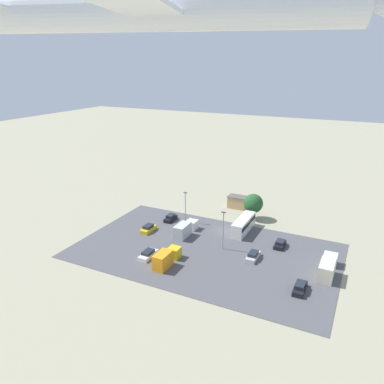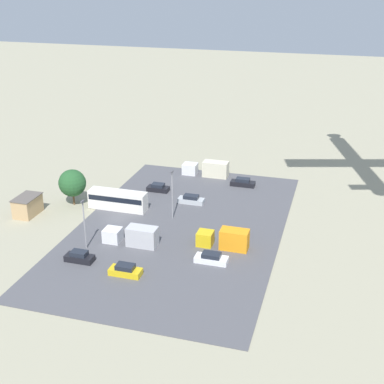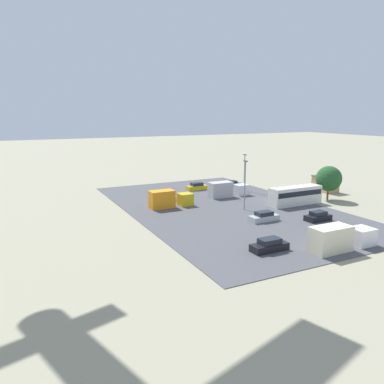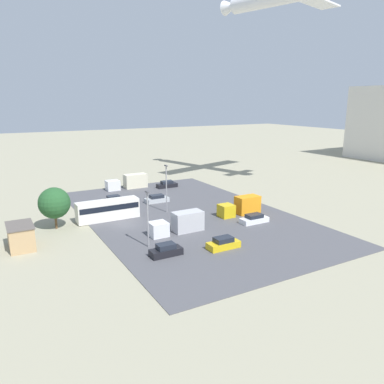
{
  "view_description": "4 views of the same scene",
  "coord_description": "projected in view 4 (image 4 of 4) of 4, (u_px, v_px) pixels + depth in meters",
  "views": [
    {
      "loc": [
        -28.33,
        74.74,
        37.08
      ],
      "look_at": [
        -4.98,
        27.28,
        18.83
      ],
      "focal_mm": 35.0,
      "sensor_mm": 36.0,
      "label": 1
    },
    {
      "loc": [
        73.65,
        34.44,
        38.7
      ],
      "look_at": [
        2.02,
        13.56,
        7.45
      ],
      "focal_mm": 50.0,
      "sensor_mm": 36.0,
      "label": 2
    },
    {
      "loc": [
        -54.31,
        44.38,
        16.17
      ],
      "look_at": [
        4.4,
        14.95,
        2.35
      ],
      "focal_mm": 35.0,
      "sensor_mm": 36.0,
      "label": 3
    },
    {
      "loc": [
        54.57,
        -18.47,
        19.29
      ],
      "look_at": [
        3.93,
        9.93,
        5.08
      ],
      "focal_mm": 35.0,
      "sensor_mm": 36.0,
      "label": 4
    }
  ],
  "objects": [
    {
      "name": "parked_truck_2",
      "position": [
        180.0,
        223.0,
        55.9
      ],
      "size": [
        2.39,
        8.41,
        2.97
      ],
      "rotation": [
        0.0,
        0.0,
        3.14
      ],
      "color": "silver",
      "rests_on": "ground"
    },
    {
      "name": "parked_car_4",
      "position": [
        167.0,
        185.0,
        85.0
      ],
      "size": [
        1.85,
        4.67,
        1.54
      ],
      "color": "black",
      "rests_on": "ground"
    },
    {
      "name": "light_pole_lot_edge",
      "position": [
        166.0,
        187.0,
        65.16
      ],
      "size": [
        0.9,
        0.28,
        8.43
      ],
      "color": "gray",
      "rests_on": "ground"
    },
    {
      "name": "parked_truck_0",
      "position": [
        129.0,
        182.0,
        84.06
      ],
      "size": [
        2.52,
        9.24,
        3.08
      ],
      "rotation": [
        0.0,
        0.0,
        3.14
      ],
      "color": "silver",
      "rests_on": "ground"
    },
    {
      "name": "tree_near_shed",
      "position": [
        54.0,
        203.0,
        57.02
      ],
      "size": [
        4.8,
        4.8,
        6.51
      ],
      "color": "brown",
      "rests_on": "ground"
    },
    {
      "name": "parked_car_1",
      "position": [
        113.0,
        200.0,
        72.07
      ],
      "size": [
        1.93,
        4.08,
        1.47
      ],
      "rotation": [
        0.0,
        0.0,
        3.14
      ],
      "color": "black",
      "rests_on": "ground"
    },
    {
      "name": "bus",
      "position": [
        108.0,
        209.0,
        61.82
      ],
      "size": [
        2.61,
        10.23,
        3.26
      ],
      "color": "silver",
      "rests_on": "ground"
    },
    {
      "name": "parked_car_3",
      "position": [
        157.0,
        199.0,
        72.6
      ],
      "size": [
        1.87,
        4.66,
        1.47
      ],
      "rotation": [
        0.0,
        0.0,
        3.14
      ],
      "color": "#ADB2B7",
      "rests_on": "ground"
    },
    {
      "name": "parked_truck_1",
      "position": [
        242.0,
        206.0,
        64.79
      ],
      "size": [
        2.35,
        7.76,
        3.06
      ],
      "rotation": [
        0.0,
        0.0,
        3.14
      ],
      "color": "gold",
      "rests_on": "ground"
    },
    {
      "name": "parking_lot_surface",
      "position": [
        186.0,
        215.0,
        64.79
      ],
      "size": [
        53.43,
        32.35,
        0.08
      ],
      "color": "#4C4C51",
      "rests_on": "ground"
    },
    {
      "name": "ground_plane",
      "position": [
        126.0,
        225.0,
        59.59
      ],
      "size": [
        400.0,
        400.0,
        0.0
      ],
      "primitive_type": "plane",
      "color": "gray"
    },
    {
      "name": "parked_car_2",
      "position": [
        254.0,
        219.0,
        60.45
      ],
      "size": [
        1.98,
        4.73,
        1.42
      ],
      "color": "silver",
      "rests_on": "ground"
    },
    {
      "name": "parked_car_0",
      "position": [
        223.0,
        244.0,
        49.92
      ],
      "size": [
        1.91,
        4.45,
        1.55
      ],
      "rotation": [
        0.0,
        0.0,
        3.14
      ],
      "color": "gold",
      "rests_on": "ground"
    },
    {
      "name": "shed_building",
      "position": [
        21.0,
        236.0,
        49.95
      ],
      "size": [
        5.17,
        3.32,
        3.28
      ],
      "color": "tan",
      "rests_on": "ground"
    },
    {
      "name": "light_pole_lot_centre",
      "position": [
        148.0,
        216.0,
        49.49
      ],
      "size": [
        0.9,
        0.28,
        7.75
      ],
      "color": "gray",
      "rests_on": "ground"
    },
    {
      "name": "parked_car_5",
      "position": [
        166.0,
        251.0,
        47.57
      ],
      "size": [
        1.8,
        4.14,
        1.58
      ],
      "color": "black",
      "rests_on": "ground"
    }
  ]
}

